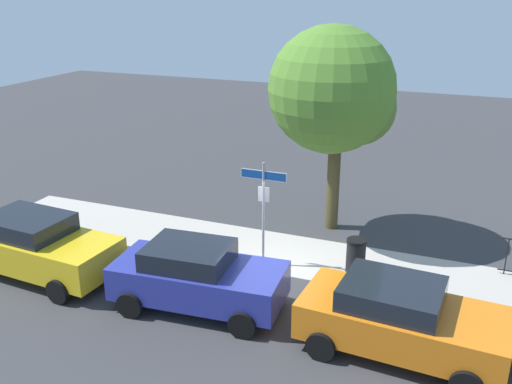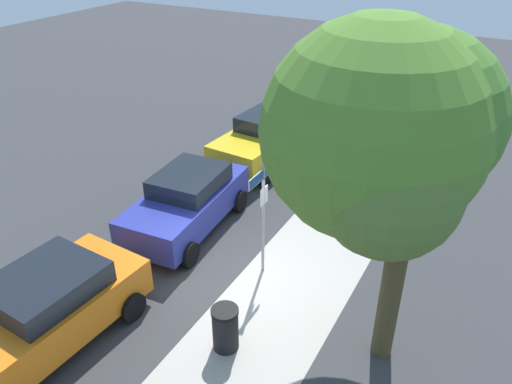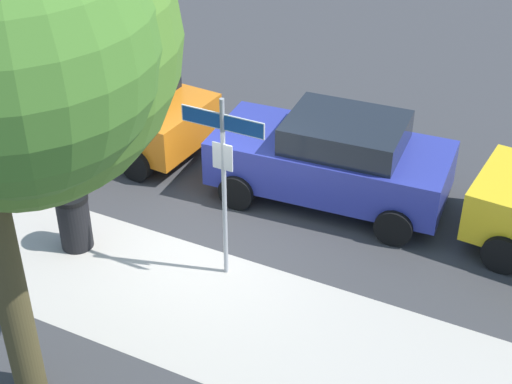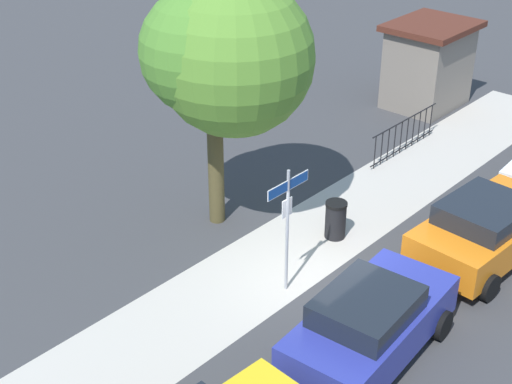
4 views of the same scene
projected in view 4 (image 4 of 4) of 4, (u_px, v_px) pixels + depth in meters
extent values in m
plane|color=#38383A|center=(315.00, 284.00, 17.03)|extent=(60.00, 60.00, 0.00)
cube|color=#B2AA9F|center=(323.00, 230.00, 19.09)|extent=(24.00, 2.60, 0.00)
cylinder|color=#9EA0A5|center=(287.00, 232.00, 16.17)|extent=(0.07, 0.07, 3.00)
cube|color=#144799|center=(288.00, 185.00, 15.61)|extent=(1.27, 0.02, 0.22)
cube|color=white|center=(288.00, 185.00, 15.61)|extent=(1.30, 0.02, 0.25)
cube|color=silver|center=(287.00, 208.00, 15.89)|extent=(0.32, 0.02, 0.42)
cylinder|color=#4B4124|center=(216.00, 167.00, 18.79)|extent=(0.40, 0.40, 3.09)
sphere|color=#558424|center=(226.00, 57.00, 16.77)|extent=(2.60, 2.60, 2.60)
sphere|color=#52832B|center=(235.00, 57.00, 16.90)|extent=(3.69, 3.69, 3.69)
sphere|color=#487D2B|center=(204.00, 51.00, 16.79)|extent=(2.96, 2.96, 2.96)
sphere|color=#51732E|center=(239.00, 68.00, 17.91)|extent=(2.26, 2.26, 2.26)
cube|color=navy|center=(371.00, 327.00, 14.57)|extent=(4.23, 2.10, 0.82)
cube|color=black|center=(367.00, 306.00, 14.08)|extent=(2.09, 1.72, 0.48)
cylinder|color=black|center=(366.00, 293.00, 16.21)|extent=(0.66, 0.27, 0.64)
cylinder|color=black|center=(442.00, 325.00, 15.26)|extent=(0.66, 0.27, 0.64)
cylinder|color=black|center=(292.00, 363.00, 14.27)|extent=(0.66, 0.27, 0.64)
cube|color=orange|center=(487.00, 231.00, 17.67)|extent=(4.35, 2.16, 0.81)
cube|color=black|center=(486.00, 212.00, 17.21)|extent=(2.14, 1.80, 0.47)
cylinder|color=black|center=(481.00, 210.00, 19.35)|extent=(0.65, 0.26, 0.64)
cylinder|color=black|center=(416.00, 253.00, 17.58)|extent=(0.65, 0.26, 0.64)
cylinder|color=black|center=(489.00, 287.00, 16.39)|extent=(0.65, 0.26, 0.64)
cylinder|color=black|center=(505.00, 185.00, 20.51)|extent=(0.65, 0.26, 0.64)
cylinder|color=black|center=(406.00, 120.00, 22.63)|extent=(3.52, 0.04, 0.04)
cylinder|color=black|center=(403.00, 148.00, 23.08)|extent=(3.52, 0.04, 0.04)
cylinder|color=black|center=(375.00, 152.00, 21.86)|extent=(0.03, 0.03, 1.05)
cylinder|color=black|center=(382.00, 149.00, 22.08)|extent=(0.03, 0.03, 1.05)
cylinder|color=black|center=(388.00, 145.00, 22.31)|extent=(0.03, 0.03, 1.05)
cylinder|color=black|center=(395.00, 141.00, 22.54)|extent=(0.03, 0.03, 1.05)
cylinder|color=black|center=(401.00, 138.00, 22.77)|extent=(0.03, 0.03, 1.05)
cylinder|color=black|center=(407.00, 134.00, 23.00)|extent=(0.03, 0.03, 1.05)
cylinder|color=black|center=(413.00, 130.00, 23.23)|extent=(0.03, 0.03, 1.05)
cylinder|color=black|center=(419.00, 127.00, 23.46)|extent=(0.03, 0.03, 1.05)
cylinder|color=black|center=(425.00, 124.00, 23.69)|extent=(0.03, 0.03, 1.05)
cylinder|color=black|center=(431.00, 120.00, 23.92)|extent=(0.03, 0.03, 1.05)
cube|color=slate|center=(428.00, 68.00, 25.80)|extent=(2.64, 2.13, 2.74)
cube|color=#4C2319|center=(433.00, 26.00, 25.09)|extent=(3.00, 2.49, 0.20)
cylinder|color=black|center=(335.00, 221.00, 18.60)|extent=(0.52, 0.52, 0.90)
cylinder|color=black|center=(336.00, 204.00, 18.36)|extent=(0.55, 0.55, 0.08)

